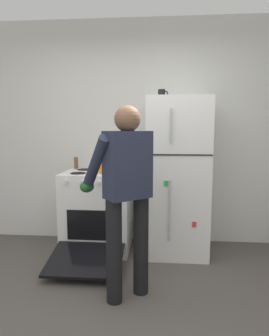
{
  "coord_description": "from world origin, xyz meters",
  "views": [
    {
      "loc": [
        0.33,
        -1.84,
        1.44
      ],
      "look_at": [
        0.06,
        1.32,
        1.0
      ],
      "focal_mm": 32.49,
      "sensor_mm": 36.0,
      "label": 1
    }
  ],
  "objects": [
    {
      "name": "person_cook",
      "position": [
        0.05,
        0.59,
        0.95
      ],
      "size": [
        0.65,
        0.68,
        1.6
      ],
      "color": "black",
      "rests_on": "ground"
    },
    {
      "name": "stove_range",
      "position": [
        -0.4,
        1.55,
        0.45
      ],
      "size": [
        0.76,
        1.22,
        0.92
      ],
      "color": "white",
      "rests_on": "ground"
    },
    {
      "name": "refrigerator",
      "position": [
        0.51,
        1.57,
        0.87
      ],
      "size": [
        0.68,
        0.72,
        1.75
      ],
      "color": "white",
      "rests_on": "ground"
    },
    {
      "name": "pepper_mill",
      "position": [
        -0.7,
        1.77,
        0.99
      ],
      "size": [
        0.05,
        0.05,
        0.14
      ],
      "primitive_type": "cylinder",
      "color": "brown",
      "rests_on": "stove_range"
    },
    {
      "name": "coffee_mug",
      "position": [
        0.33,
        1.62,
        1.79
      ],
      "size": [
        0.11,
        0.08,
        0.1
      ],
      "color": "black",
      "rests_on": "refrigerator"
    },
    {
      "name": "kitchen_wall_back",
      "position": [
        0.0,
        1.95,
        1.35
      ],
      "size": [
        6.0,
        0.1,
        2.7
      ],
      "primitive_type": "cube",
      "color": "silver",
      "rests_on": "ground"
    },
    {
      "name": "red_pot",
      "position": [
        -0.24,
        1.52,
        0.98
      ],
      "size": [
        0.36,
        0.26,
        0.12
      ],
      "color": "orange",
      "rests_on": "stove_range"
    }
  ]
}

